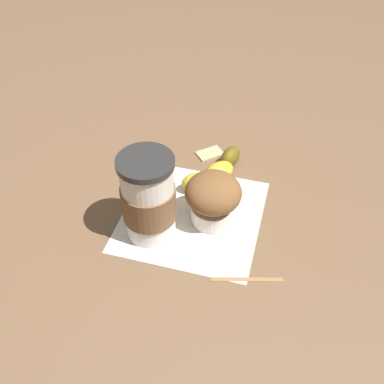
% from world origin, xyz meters
% --- Properties ---
extents(ground_plane, '(3.00, 3.00, 0.00)m').
position_xyz_m(ground_plane, '(0.00, 0.00, 0.00)').
color(ground_plane, brown).
extents(paper_napkin, '(0.28, 0.28, 0.00)m').
position_xyz_m(paper_napkin, '(0.00, 0.00, 0.00)').
color(paper_napkin, white).
rests_on(paper_napkin, ground_plane).
extents(coffee_cup, '(0.09, 0.09, 0.15)m').
position_xyz_m(coffee_cup, '(-0.06, 0.04, 0.07)').
color(coffee_cup, white).
rests_on(coffee_cup, paper_napkin).
extents(muffin, '(0.09, 0.09, 0.09)m').
position_xyz_m(muffin, '(0.01, -0.03, 0.05)').
color(muffin, white).
rests_on(muffin, paper_napkin).
extents(banana, '(0.15, 0.08, 0.04)m').
position_xyz_m(banana, '(0.11, 0.01, 0.02)').
color(banana, gold).
rests_on(banana, paper_napkin).
extents(sugar_packet, '(0.06, 0.05, 0.01)m').
position_xyz_m(sugar_packet, '(0.17, 0.05, 0.00)').
color(sugar_packet, '#E0B27F').
rests_on(sugar_packet, ground_plane).
extents(wooden_stirrer, '(0.06, 0.10, 0.00)m').
position_xyz_m(wooden_stirrer, '(-0.08, -0.14, 0.00)').
color(wooden_stirrer, '#9E7547').
rests_on(wooden_stirrer, ground_plane).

